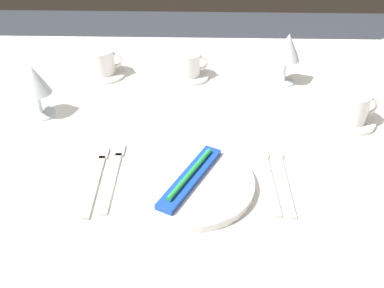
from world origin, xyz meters
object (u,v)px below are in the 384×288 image
Objects in this scene: toothbrush_package at (190,177)px; fork_inner at (97,177)px; dinner_plate at (190,183)px; coffee_cup_far at (352,107)px; fork_outer at (114,174)px; coffee_cup_right at (101,61)px; spoon_soup at (268,171)px; coffee_cup_left at (188,64)px; wine_glass_left at (288,49)px; spoon_dessert at (282,172)px; wine_glass_centre at (35,82)px.

fork_inner is (-0.19, 0.02, -0.02)m from toothbrush_package.
dinner_plate is 2.44× the size of coffee_cup_far.
fork_outer is 0.47m from coffee_cup_right.
coffee_cup_left reaches higher than spoon_soup.
coffee_cup_left is 0.46m from coffee_cup_far.
coffee_cup_far is at bearing -57.95° from wine_glass_left.
coffee_cup_left is 0.28m from wine_glass_left.
spoon_dessert is at bearing -98.38° from wine_glass_left.
fork_outer is 1.03× the size of spoon_soup.
wine_glass_left is at bearing 81.62° from spoon_dessert.
coffee_cup_left is at bearing 69.57° from fork_inner.
toothbrush_package is 0.95× the size of spoon_soup.
wine_glass_centre is (-0.54, 0.21, 0.09)m from spoon_soup.
wine_glass_left reaches higher than wine_glass_centre.
coffee_cup_right reaches higher than toothbrush_package.
wine_glass_centre is (-0.76, 0.01, 0.05)m from coffee_cup_far.
wine_glass_centre reaches higher than fork_outer.
dinner_plate is at bearing -146.70° from coffee_cup_far.
fork_inner is at bearing -176.12° from spoon_dessert.
fork_outer is 1.00× the size of fork_inner.
fork_outer and fork_inner have the same top height.
fork_outer is at bearing -107.15° from coffee_cup_left.
coffee_cup_right is at bearing 178.32° from coffee_cup_left.
coffee_cup_right is at bearing 119.02° from toothbrush_package.
coffee_cup_left is (0.14, 0.45, 0.04)m from fork_outer.
fork_inner is 0.47m from coffee_cup_right.
toothbrush_package is at bearing 75.96° from dinner_plate.
fork_outer is 0.60m from wine_glass_left.
spoon_soup reaches higher than fork_inner.
wine_glass_centre reaches higher than fork_inner.
spoon_soup is 0.62m from coffee_cup_right.
toothbrush_package is at bearing -165.57° from spoon_dessert.
dinner_plate is 0.17m from spoon_soup.
dinner_plate is 1.16× the size of fork_outer.
toothbrush_package reaches higher than dinner_plate.
toothbrush_package is 1.94× the size of coffee_cup_far.
coffee_cup_far reaches higher than spoon_soup.
coffee_cup_left is 0.74× the size of wine_glass_centre.
toothbrush_package is at bearing -118.70° from wine_glass_left.
fork_inner is at bearing -158.41° from coffee_cup_far.
fork_outer is 0.32m from spoon_soup.
wine_glass_centre is at bearing -163.05° from wine_glass_left.
fork_inner is 1.04× the size of spoon_soup.
fork_outer is at bearing 167.91° from dinner_plate.
spoon_dessert is 0.48m from coffee_cup_left.
dinner_plate is 0.47m from wine_glass_centre.
spoon_dessert is 0.64m from coffee_cup_right.
fork_outer is at bearing 167.91° from toothbrush_package.
wine_glass_left is at bearing 44.40° from fork_inner.
coffee_cup_right is at bearing 119.02° from dinner_plate.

